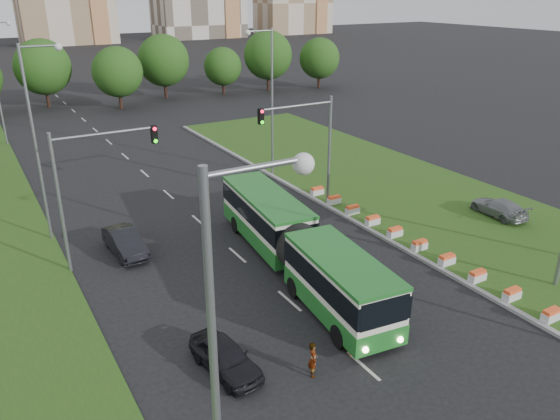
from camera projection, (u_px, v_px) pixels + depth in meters
ground at (337, 286)px, 29.31m from camera, size 360.00×360.00×0.00m
grass_median at (413, 196)px, 41.77m from camera, size 14.00×60.00×0.15m
median_kerb at (340, 213)px, 38.50m from camera, size 0.30×60.00×0.18m
lane_markings at (160, 187)px, 43.85m from camera, size 0.20×100.00×0.01m
flower_planters at (407, 238)px, 33.81m from camera, size 1.10×20.30×0.60m
traffic_mast_median at (311, 137)px, 37.51m from camera, size 5.76×0.32×8.00m
traffic_mast_left at (88, 177)px, 29.59m from camera, size 5.76×0.32×8.00m
street_lamps at (206, 143)px, 33.61m from camera, size 36.00×60.00×12.00m
tree_line at (164, 68)px, 76.17m from camera, size 120.00×8.00×9.00m
articulated_bus at (294, 244)px, 30.07m from camera, size 2.67×17.13×2.82m
car_left_near at (225, 357)px, 22.60m from camera, size 2.09×4.13×1.35m
car_left_far at (125, 242)px, 32.63m from camera, size 1.78×4.57×1.48m
car_median at (499, 207)px, 37.71m from camera, size 2.03×4.37×1.23m
pedestrian at (313, 359)px, 22.28m from camera, size 0.58×0.68×1.58m
shopping_trolley at (354, 348)px, 23.76m from camera, size 0.35×0.37×0.60m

